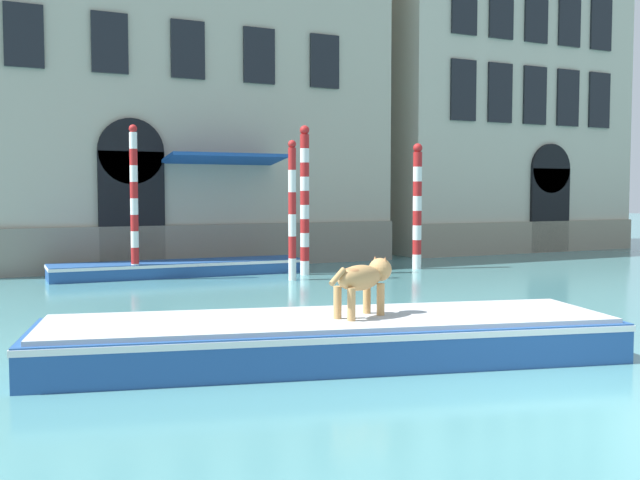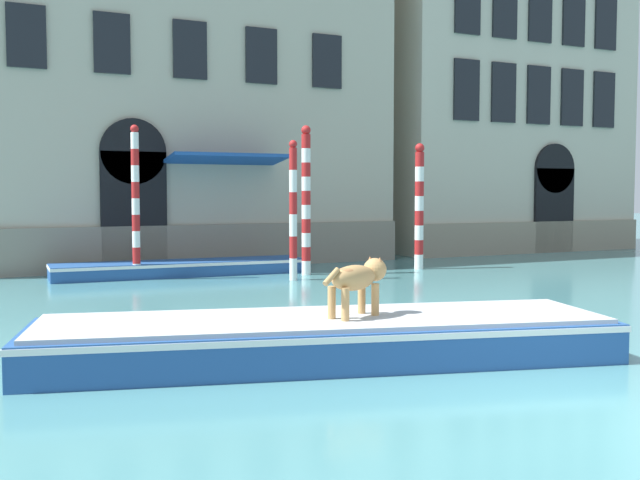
% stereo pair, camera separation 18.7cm
% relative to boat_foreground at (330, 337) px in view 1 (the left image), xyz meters
% --- Properties ---
extents(palazzo_left, '(14.10, 7.40, 13.59)m').
position_rel_boat_foreground_xyz_m(palazzo_left, '(1.80, 15.72, 6.45)').
color(palazzo_left, '#B2A893').
rests_on(palazzo_left, ground_plane).
extents(palazzo_right, '(10.32, 6.13, 18.72)m').
position_rel_boat_foreground_xyz_m(palazzo_right, '(15.13, 15.71, 9.02)').
color(palazzo_right, '#BCB29E').
rests_on(palazzo_right, ground_plane).
extents(boat_foreground, '(8.20, 4.08, 0.60)m').
position_rel_boat_foreground_xyz_m(boat_foreground, '(0.00, 0.00, 0.00)').
color(boat_foreground, '#234C8C').
rests_on(boat_foreground, ground_plane).
extents(dog_on_deck, '(1.16, 0.63, 0.81)m').
position_rel_boat_foreground_xyz_m(dog_on_deck, '(0.43, -0.17, 0.81)').
color(dog_on_deck, tan).
rests_on(dog_on_deck, boat_foreground).
extents(boat_moored_near_palazzo, '(6.97, 1.74, 0.40)m').
position_rel_boat_foreground_xyz_m(boat_moored_near_palazzo, '(1.01, 11.11, -0.11)').
color(boat_moored_near_palazzo, '#234C8C').
rests_on(boat_moored_near_palazzo, ground_plane).
extents(mooring_pole_0, '(0.21, 0.21, 4.05)m').
position_rel_boat_foreground_xyz_m(mooring_pole_0, '(-0.31, 10.59, 1.72)').
color(mooring_pole_0, white).
rests_on(mooring_pole_0, ground_plane).
extents(mooring_pole_1, '(0.28, 0.28, 3.75)m').
position_rel_boat_foreground_xyz_m(mooring_pole_1, '(7.89, 9.68, 1.58)').
color(mooring_pole_1, white).
rests_on(mooring_pole_1, ground_plane).
extents(mooring_pole_2, '(0.21, 0.21, 3.65)m').
position_rel_boat_foreground_xyz_m(mooring_pole_2, '(3.37, 8.72, 1.52)').
color(mooring_pole_2, white).
rests_on(mooring_pole_2, ground_plane).
extents(mooring_pole_3, '(0.26, 0.26, 4.14)m').
position_rel_boat_foreground_xyz_m(mooring_pole_3, '(4.21, 9.75, 1.77)').
color(mooring_pole_3, white).
rests_on(mooring_pole_3, ground_plane).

